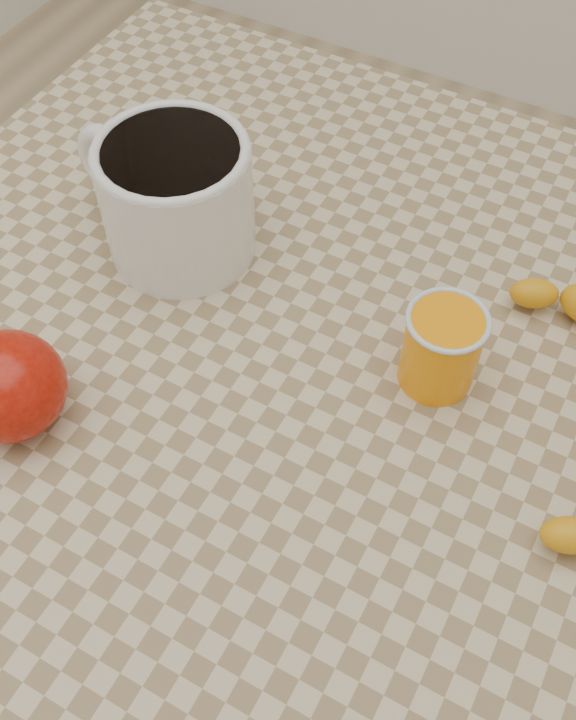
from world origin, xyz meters
The scene contains 5 objects.
ground centered at (0.00, 0.00, 0.00)m, with size 3.00×3.00×0.00m, color tan.
table centered at (0.00, 0.00, 0.66)m, with size 0.80×0.80×0.75m.
coffee_mug centered at (-0.15, 0.08, 0.81)m, with size 0.18×0.14×0.11m.
orange_juice_glass centered at (0.10, 0.05, 0.79)m, with size 0.06×0.06×0.07m.
apple centered at (-0.16, -0.13, 0.79)m, with size 0.10×0.10×0.08m.
Camera 1 is at (0.17, -0.31, 1.26)m, focal length 40.00 mm.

